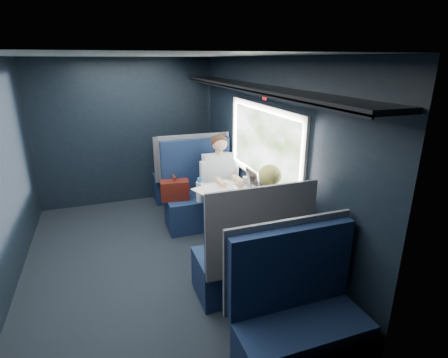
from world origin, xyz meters
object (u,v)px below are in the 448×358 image
object	(u,v)px
seat_row_front	(185,177)
cup	(245,180)
seat_row_back	(298,322)
bottle_small	(250,178)
seat_bay_far	(249,258)
woman	(266,219)
laptop	(248,183)
table	(234,200)
man	(221,178)
seat_bay_near	(199,196)

from	to	relation	value
seat_row_front	cup	distance (m)	1.58
seat_row_back	bottle_small	distance (m)	2.13
seat_bay_far	woman	size ratio (longest dim) A/B	0.95
laptop	bottle_small	size ratio (longest dim) A/B	1.52
seat_row_back	laptop	xyz separation A→B (m)	(0.41, 1.93, 0.40)
seat_row_front	woman	xyz separation A→B (m)	(0.25, -2.50, 0.32)
seat_row_front	bottle_small	bearing A→B (deg)	-72.91
woman	cup	xyz separation A→B (m)	(0.21, 1.04, 0.05)
table	bottle_small	xyz separation A→B (m)	(0.30, 0.24, 0.17)
table	laptop	xyz separation A→B (m)	(0.23, 0.13, 0.14)
seat_row_front	laptop	world-z (taller)	seat_row_front
seat_bay_far	seat_row_back	size ratio (longest dim) A/B	1.09
table	cup	world-z (taller)	cup
cup	laptop	bearing A→B (deg)	-103.92
man	laptop	xyz separation A→B (m)	(0.16, -0.57, 0.09)
seat_bay_far	laptop	bearing A→B (deg)	67.75
table	man	xyz separation A→B (m)	(0.07, 0.70, 0.06)
seat_bay_far	seat_row_front	size ratio (longest dim) A/B	1.09
seat_row_front	woman	bearing A→B (deg)	-84.30
laptop	cup	world-z (taller)	laptop
seat_row_front	laptop	xyz separation A→B (m)	(0.41, -1.66, 0.40)
laptop	bottle_small	bearing A→B (deg)	56.60
seat_row_front	bottle_small	xyz separation A→B (m)	(0.48, -1.56, 0.43)
woman	bottle_small	distance (m)	0.98
seat_bay_near	man	xyz separation A→B (m)	(0.27, -0.17, 0.29)
table	seat_row_back	bearing A→B (deg)	-95.80
seat_row_front	woman	world-z (taller)	woman
seat_row_front	woman	distance (m)	2.54
seat_row_back	man	xyz separation A→B (m)	(0.25, 2.50, 0.31)
seat_bay_near	seat_row_front	xyz separation A→B (m)	(0.02, 0.93, -0.02)
table	bottle_small	distance (m)	0.42
cup	seat_bay_near	bearing A→B (deg)	131.86
seat_row_back	seat_row_front	bearing A→B (deg)	90.00
seat_bay_near	laptop	bearing A→B (deg)	-59.48
man	seat_bay_near	bearing A→B (deg)	148.08
laptop	cup	distance (m)	0.20
laptop	cup	bearing A→B (deg)	76.08
woman	cup	distance (m)	1.06
seat_bay_far	cup	size ratio (longest dim) A/B	14.84
seat_bay_far	man	distance (m)	1.62
table	seat_row_front	size ratio (longest dim) A/B	0.86
seat_bay_far	seat_row_front	bearing A→B (deg)	90.00
seat_bay_far	man	xyz separation A→B (m)	(0.25, 1.57, 0.30)
woman	seat_bay_near	bearing A→B (deg)	99.79
seat_bay_far	woman	distance (m)	0.43
seat_row_back	man	size ratio (longest dim) A/B	0.88
table	cup	xyz separation A→B (m)	(0.28, 0.33, 0.12)
woman	bottle_small	xyz separation A→B (m)	(0.23, 0.94, 0.11)
bottle_small	seat_row_front	bearing A→B (deg)	107.09
seat_row_front	man	xyz separation A→B (m)	(0.25, -1.10, 0.31)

